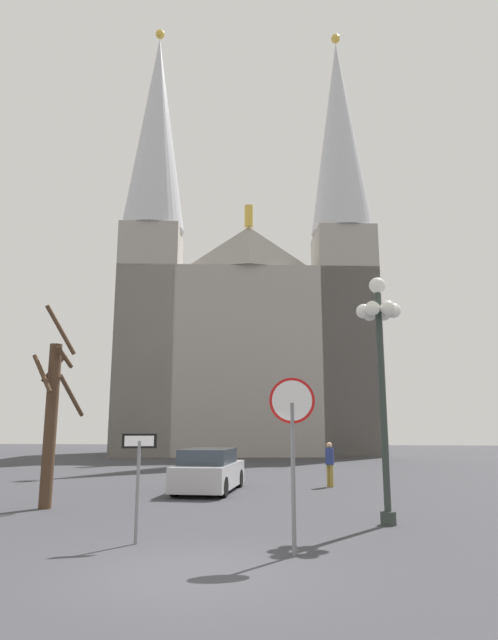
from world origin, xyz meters
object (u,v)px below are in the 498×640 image
cathedral (247,315)px  pedestrian_walking (330,460)px  stop_sign (292,427)px  bare_tree (52,415)px  one_way_arrow_sign (138,470)px  street_lamp (380,346)px  parked_car_near_silver (209,471)px

cathedral → pedestrian_walking: size_ratio=22.79×
stop_sign → pedestrian_walking: stop_sign is taller
stop_sign → bare_tree: bare_tree is taller
pedestrian_walking → stop_sign: bearing=-95.8°
one_way_arrow_sign → street_lamp: street_lamp is taller
cathedral → street_lamp: size_ratio=6.35×
stop_sign → street_lamp: bearing=57.2°
one_way_arrow_sign → parked_car_near_silver: bearing=90.6°
stop_sign → one_way_arrow_sign: 3.22m
one_way_arrow_sign → bare_tree: bearing=133.0°
bare_tree → parked_car_near_silver: (3.77, 4.31, -1.83)m
one_way_arrow_sign → pedestrian_walking: (4.16, 10.37, -0.38)m
bare_tree → parked_car_near_silver: size_ratio=1.26×
one_way_arrow_sign → street_lamp: 6.37m
cathedral → bare_tree: (-2.44, -29.43, -8.95)m
cathedral → bare_tree: 30.86m
stop_sign → parked_car_near_silver: size_ratio=0.69×
bare_tree → stop_sign: bearing=-34.8°
cathedral → one_way_arrow_sign: (1.41, -33.56, -10.10)m
cathedral → parked_car_near_silver: 27.36m
street_lamp → pedestrian_walking: bearing=97.1°
parked_car_near_silver → pedestrian_walking: 4.68m
one_way_arrow_sign → parked_car_near_silver: one_way_arrow_sign is taller
parked_car_near_silver → street_lamp: bearing=-48.4°
cathedral → pedestrian_walking: bearing=-76.5°
street_lamp → pedestrian_walking: size_ratio=3.59×
stop_sign → street_lamp: 4.31m
pedestrian_walking → bare_tree: bearing=-142.1°
one_way_arrow_sign → parked_car_near_silver: size_ratio=0.47×
cathedral → parked_car_near_silver: size_ratio=8.36×
stop_sign → bare_tree: 8.40m
one_way_arrow_sign → street_lamp: bearing=26.7°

